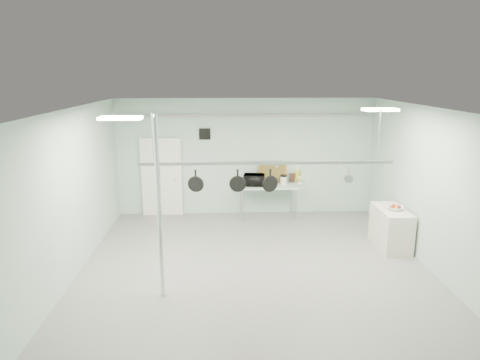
{
  "coord_description": "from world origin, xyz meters",
  "views": [
    {
      "loc": [
        -0.62,
        -7.53,
        3.83
      ],
      "look_at": [
        -0.27,
        1.0,
        1.7
      ],
      "focal_mm": 32.0,
      "sensor_mm": 36.0,
      "label": 1
    }
  ],
  "objects_px": {
    "fruit_bowl": "(395,208)",
    "skillet_mid": "(238,181)",
    "skillet_right": "(270,180)",
    "prep_table": "(268,188)",
    "pot_rack": "(266,161)",
    "skillet_left": "(196,181)",
    "microwave": "(254,180)",
    "chrome_pole": "(159,209)",
    "coffee_canister": "(284,180)",
    "side_cabinet": "(391,228)"
  },
  "relations": [
    {
      "from": "pot_rack",
      "to": "skillet_mid",
      "type": "height_order",
      "value": "pot_rack"
    },
    {
      "from": "microwave",
      "to": "skillet_right",
      "type": "xyz_separation_m",
      "value": [
        0.06,
        -3.27,
        0.8
      ]
    },
    {
      "from": "fruit_bowl",
      "to": "skillet_mid",
      "type": "height_order",
      "value": "skillet_mid"
    },
    {
      "from": "skillet_right",
      "to": "microwave",
      "type": "bearing_deg",
      "value": 70.9
    },
    {
      "from": "prep_table",
      "to": "skillet_right",
      "type": "bearing_deg",
      "value": -95.61
    },
    {
      "from": "prep_table",
      "to": "fruit_bowl",
      "type": "xyz_separation_m",
      "value": [
        2.59,
        -2.27,
        0.11
      ]
    },
    {
      "from": "prep_table",
      "to": "fruit_bowl",
      "type": "distance_m",
      "value": 3.44
    },
    {
      "from": "skillet_right",
      "to": "chrome_pole",
      "type": "bearing_deg",
      "value": -175.66
    },
    {
      "from": "prep_table",
      "to": "coffee_canister",
      "type": "relative_size",
      "value": 7.14
    },
    {
      "from": "microwave",
      "to": "coffee_canister",
      "type": "height_order",
      "value": "microwave"
    },
    {
      "from": "side_cabinet",
      "to": "coffee_canister",
      "type": "bearing_deg",
      "value": 133.57
    },
    {
      "from": "coffee_canister",
      "to": "prep_table",
      "type": "bearing_deg",
      "value": -174.92
    },
    {
      "from": "pot_rack",
      "to": "fruit_bowl",
      "type": "distance_m",
      "value": 3.41
    },
    {
      "from": "coffee_canister",
      "to": "skillet_left",
      "type": "relative_size",
      "value": 0.53
    },
    {
      "from": "microwave",
      "to": "skillet_right",
      "type": "distance_m",
      "value": 3.37
    },
    {
      "from": "pot_rack",
      "to": "fruit_bowl",
      "type": "bearing_deg",
      "value": 19.07
    },
    {
      "from": "microwave",
      "to": "skillet_mid",
      "type": "xyz_separation_m",
      "value": [
        -0.56,
        -3.27,
        0.8
      ]
    },
    {
      "from": "chrome_pole",
      "to": "skillet_left",
      "type": "distance_m",
      "value": 1.1
    },
    {
      "from": "prep_table",
      "to": "coffee_canister",
      "type": "height_order",
      "value": "coffee_canister"
    },
    {
      "from": "side_cabinet",
      "to": "skillet_mid",
      "type": "bearing_deg",
      "value": -162.52
    },
    {
      "from": "prep_table",
      "to": "skillet_right",
      "type": "relative_size",
      "value": 3.57
    },
    {
      "from": "chrome_pole",
      "to": "skillet_left",
      "type": "xyz_separation_m",
      "value": [
        0.57,
        0.9,
        0.27
      ]
    },
    {
      "from": "side_cabinet",
      "to": "coffee_canister",
      "type": "distance_m",
      "value": 3.14
    },
    {
      "from": "pot_rack",
      "to": "skillet_mid",
      "type": "relative_size",
      "value": 10.7
    },
    {
      "from": "prep_table",
      "to": "skillet_left",
      "type": "height_order",
      "value": "skillet_left"
    },
    {
      "from": "microwave",
      "to": "skillet_left",
      "type": "height_order",
      "value": "skillet_left"
    },
    {
      "from": "pot_rack",
      "to": "skillet_left",
      "type": "distance_m",
      "value": 1.38
    },
    {
      "from": "fruit_bowl",
      "to": "skillet_mid",
      "type": "relative_size",
      "value": 0.77
    },
    {
      "from": "fruit_bowl",
      "to": "skillet_right",
      "type": "height_order",
      "value": "skillet_right"
    },
    {
      "from": "pot_rack",
      "to": "microwave",
      "type": "bearing_deg",
      "value": 89.72
    },
    {
      "from": "skillet_left",
      "to": "skillet_right",
      "type": "distance_m",
      "value": 1.41
    },
    {
      "from": "skillet_mid",
      "to": "skillet_left",
      "type": "bearing_deg",
      "value": -175.94
    },
    {
      "from": "side_cabinet",
      "to": "microwave",
      "type": "height_order",
      "value": "microwave"
    },
    {
      "from": "chrome_pole",
      "to": "fruit_bowl",
      "type": "distance_m",
      "value": 5.3
    },
    {
      "from": "microwave",
      "to": "prep_table",
      "type": "bearing_deg",
      "value": -167.8
    },
    {
      "from": "side_cabinet",
      "to": "pot_rack",
      "type": "relative_size",
      "value": 0.25
    },
    {
      "from": "microwave",
      "to": "skillet_mid",
      "type": "height_order",
      "value": "skillet_mid"
    },
    {
      "from": "chrome_pole",
      "to": "skillet_mid",
      "type": "height_order",
      "value": "chrome_pole"
    },
    {
      "from": "skillet_mid",
      "to": "pot_rack",
      "type": "bearing_deg",
      "value": 4.06
    },
    {
      "from": "fruit_bowl",
      "to": "skillet_mid",
      "type": "bearing_deg",
      "value": -163.69
    },
    {
      "from": "skillet_right",
      "to": "prep_table",
      "type": "bearing_deg",
      "value": 64.24
    },
    {
      "from": "skillet_left",
      "to": "fruit_bowl",
      "type": "bearing_deg",
      "value": 22.72
    },
    {
      "from": "microwave",
      "to": "pot_rack",
      "type": "bearing_deg",
      "value": 97.6
    },
    {
      "from": "coffee_canister",
      "to": "skillet_right",
      "type": "height_order",
      "value": "skillet_right"
    },
    {
      "from": "fruit_bowl",
      "to": "skillet_right",
      "type": "distance_m",
      "value": 3.22
    },
    {
      "from": "microwave",
      "to": "coffee_canister",
      "type": "distance_m",
      "value": 0.81
    },
    {
      "from": "pot_rack",
      "to": "side_cabinet",
      "type": "bearing_deg",
      "value": 20.45
    },
    {
      "from": "skillet_mid",
      "to": "skillet_right",
      "type": "distance_m",
      "value": 0.62
    },
    {
      "from": "chrome_pole",
      "to": "microwave",
      "type": "relative_size",
      "value": 5.79
    },
    {
      "from": "skillet_right",
      "to": "skillet_left",
      "type": "bearing_deg",
      "value": 159.85
    }
  ]
}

